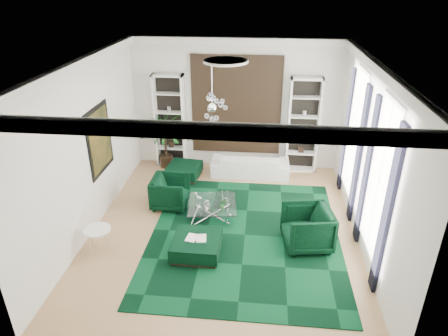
# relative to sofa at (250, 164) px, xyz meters

# --- Properties ---
(floor) EXTENTS (6.00, 7.00, 0.02)m
(floor) POSITION_rel_sofa_xyz_m (-0.47, -2.83, -0.34)
(floor) COLOR tan
(floor) RESTS_ON ground
(ceiling) EXTENTS (6.00, 7.00, 0.02)m
(ceiling) POSITION_rel_sofa_xyz_m (-0.47, -2.83, 3.48)
(ceiling) COLOR white
(ceiling) RESTS_ON ground
(wall_back) EXTENTS (6.00, 0.02, 3.80)m
(wall_back) POSITION_rel_sofa_xyz_m (-0.47, 0.68, 1.57)
(wall_back) COLOR silver
(wall_back) RESTS_ON ground
(wall_front) EXTENTS (6.00, 0.02, 3.80)m
(wall_front) POSITION_rel_sofa_xyz_m (-0.47, -6.34, 1.57)
(wall_front) COLOR silver
(wall_front) RESTS_ON ground
(wall_left) EXTENTS (0.02, 7.00, 3.80)m
(wall_left) POSITION_rel_sofa_xyz_m (-3.48, -2.83, 1.57)
(wall_left) COLOR silver
(wall_left) RESTS_ON ground
(wall_right) EXTENTS (0.02, 7.00, 3.80)m
(wall_right) POSITION_rel_sofa_xyz_m (2.54, -2.83, 1.57)
(wall_right) COLOR silver
(wall_right) RESTS_ON ground
(crown_molding) EXTENTS (6.00, 7.00, 0.18)m
(crown_molding) POSITION_rel_sofa_xyz_m (-0.47, -2.83, 3.37)
(crown_molding) COLOR white
(crown_molding) RESTS_ON ceiling
(ceiling_medallion) EXTENTS (0.90, 0.90, 0.05)m
(ceiling_medallion) POSITION_rel_sofa_xyz_m (-0.47, -2.53, 3.44)
(ceiling_medallion) COLOR white
(ceiling_medallion) RESTS_ON ceiling
(tapestry) EXTENTS (2.50, 0.06, 2.80)m
(tapestry) POSITION_rel_sofa_xyz_m (-0.47, 0.63, 1.57)
(tapestry) COLOR black
(tapestry) RESTS_ON wall_back
(shelving_left) EXTENTS (0.90, 0.38, 2.80)m
(shelving_left) POSITION_rel_sofa_xyz_m (-2.42, 0.48, 1.07)
(shelving_left) COLOR white
(shelving_left) RESTS_ON floor
(shelving_right) EXTENTS (0.90, 0.38, 2.80)m
(shelving_right) POSITION_rel_sofa_xyz_m (1.48, 0.48, 1.07)
(shelving_right) COLOR white
(shelving_right) RESTS_ON floor
(painting) EXTENTS (0.04, 1.30, 1.60)m
(painting) POSITION_rel_sofa_xyz_m (-3.44, -2.23, 1.52)
(painting) COLOR black
(painting) RESTS_ON wall_left
(window_near) EXTENTS (0.03, 1.10, 2.90)m
(window_near) POSITION_rel_sofa_xyz_m (2.52, -3.73, 1.57)
(window_near) COLOR white
(window_near) RESTS_ON wall_right
(curtain_near_a) EXTENTS (0.07, 0.30, 3.25)m
(curtain_near_a) POSITION_rel_sofa_xyz_m (2.48, -4.51, 1.32)
(curtain_near_a) COLOR black
(curtain_near_a) RESTS_ON floor
(curtain_near_b) EXTENTS (0.07, 0.30, 3.25)m
(curtain_near_b) POSITION_rel_sofa_xyz_m (2.48, -2.95, 1.32)
(curtain_near_b) COLOR black
(curtain_near_b) RESTS_ON floor
(window_far) EXTENTS (0.03, 1.10, 2.90)m
(window_far) POSITION_rel_sofa_xyz_m (2.52, -1.33, 1.57)
(window_far) COLOR white
(window_far) RESTS_ON wall_right
(curtain_far_a) EXTENTS (0.07, 0.30, 3.25)m
(curtain_far_a) POSITION_rel_sofa_xyz_m (2.48, -2.11, 1.32)
(curtain_far_a) COLOR black
(curtain_far_a) RESTS_ON floor
(curtain_far_b) EXTENTS (0.07, 0.30, 3.25)m
(curtain_far_b) POSITION_rel_sofa_xyz_m (2.48, -0.55, 1.32)
(curtain_far_b) COLOR black
(curtain_far_b) RESTS_ON floor
(rug) EXTENTS (4.20, 5.00, 0.02)m
(rug) POSITION_rel_sofa_xyz_m (0.02, -3.08, -0.32)
(rug) COLOR black
(rug) RESTS_ON floor
(sofa) EXTENTS (2.26, 0.90, 0.66)m
(sofa) POSITION_rel_sofa_xyz_m (0.00, 0.00, 0.00)
(sofa) COLOR white
(sofa) RESTS_ON floor
(armchair_left) EXTENTS (0.90, 0.87, 0.81)m
(armchair_left) POSITION_rel_sofa_xyz_m (-1.92, -1.97, 0.08)
(armchair_left) COLOR black
(armchair_left) RESTS_ON floor
(armchair_right) EXTENTS (1.14, 1.12, 0.91)m
(armchair_right) POSITION_rel_sofa_xyz_m (1.35, -3.30, 0.12)
(armchair_right) COLOR black
(armchair_right) RESTS_ON floor
(coffee_table) EXTENTS (1.28, 1.28, 0.39)m
(coffee_table) POSITION_rel_sofa_xyz_m (-0.81, -2.40, -0.13)
(coffee_table) COLOR white
(coffee_table) RESTS_ON floor
(ottoman_side) EXTENTS (0.99, 0.99, 0.39)m
(ottoman_side) POSITION_rel_sofa_xyz_m (-1.88, -0.37, -0.13)
(ottoman_side) COLOR black
(ottoman_side) RESTS_ON floor
(ottoman_front) EXTENTS (1.00, 1.00, 0.39)m
(ottoman_front) POSITION_rel_sofa_xyz_m (-0.95, -3.83, -0.13)
(ottoman_front) COLOR black
(ottoman_front) RESTS_ON floor
(book) EXTENTS (0.43, 0.28, 0.03)m
(book) POSITION_rel_sofa_xyz_m (-0.95, -3.83, 0.08)
(book) COLOR white
(book) RESTS_ON ottoman_front
(side_table) EXTENTS (0.58, 0.58, 0.54)m
(side_table) POSITION_rel_sofa_xyz_m (-3.02, -3.93, -0.06)
(side_table) COLOR white
(side_table) RESTS_ON floor
(palm) EXTENTS (1.56, 1.56, 2.21)m
(palm) POSITION_rel_sofa_xyz_m (-2.57, 0.32, 0.78)
(palm) COLOR #19591E
(palm) RESTS_ON floor
(chandelier) EXTENTS (0.77, 0.77, 0.66)m
(chandelier) POSITION_rel_sofa_xyz_m (-0.74, -2.68, 2.52)
(chandelier) COLOR white
(chandelier) RESTS_ON ceiling
(table_plant) EXTENTS (0.14, 0.11, 0.25)m
(table_plant) POSITION_rel_sofa_xyz_m (-0.52, -2.64, 0.19)
(table_plant) COLOR #19591E
(table_plant) RESTS_ON coffee_table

